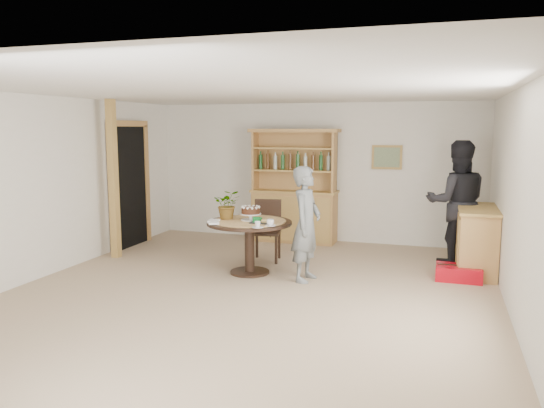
{
  "coord_description": "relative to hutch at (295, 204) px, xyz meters",
  "views": [
    {
      "loc": [
        2.22,
        -5.94,
        2.06
      ],
      "look_at": [
        0.08,
        0.72,
        1.05
      ],
      "focal_mm": 35.0,
      "sensor_mm": 36.0,
      "label": 1
    }
  ],
  "objects": [
    {
      "name": "ground",
      "position": [
        0.3,
        -3.24,
        -0.69
      ],
      "size": [
        7.0,
        7.0,
        0.0
      ],
      "primitive_type": "plane",
      "color": "tan",
      "rests_on": "ground"
    },
    {
      "name": "room_shell",
      "position": [
        0.3,
        -3.23,
        1.05
      ],
      "size": [
        6.04,
        7.04,
        2.52
      ],
      "color": "white",
      "rests_on": "ground"
    },
    {
      "name": "doorway",
      "position": [
        -2.63,
        -1.24,
        0.42
      ],
      "size": [
        0.13,
        1.1,
        2.18
      ],
      "color": "black",
      "rests_on": "ground"
    },
    {
      "name": "pine_post",
      "position": [
        -2.4,
        -2.04,
        0.56
      ],
      "size": [
        0.12,
        0.12,
        2.5
      ],
      "primitive_type": "cube",
      "color": "#B18A4A",
      "rests_on": "ground"
    },
    {
      "name": "hutch",
      "position": [
        0.0,
        0.0,
        0.0
      ],
      "size": [
        1.62,
        0.54,
        2.04
      ],
      "color": "tan",
      "rests_on": "ground"
    },
    {
      "name": "sideboard",
      "position": [
        3.04,
        -1.24,
        -0.22
      ],
      "size": [
        0.54,
        1.26,
        0.94
      ],
      "color": "tan",
      "rests_on": "ground"
    },
    {
      "name": "dining_table",
      "position": [
        -0.03,
        -2.28,
        -0.08
      ],
      "size": [
        1.2,
        1.2,
        0.76
      ],
      "color": "black",
      "rests_on": "ground"
    },
    {
      "name": "dining_chair",
      "position": [
        -0.05,
        -1.45,
        -0.15
      ],
      "size": [
        0.48,
        0.48,
        0.95
      ],
      "rotation": [
        0.0,
        0.0,
        0.17
      ],
      "color": "black",
      "rests_on": "ground"
    },
    {
      "name": "birthday_cake",
      "position": [
        -0.03,
        -2.23,
        0.19
      ],
      "size": [
        0.3,
        0.3,
        0.2
      ],
      "color": "white",
      "rests_on": "dining_table"
    },
    {
      "name": "flower_vase",
      "position": [
        -0.38,
        -2.23,
        0.28
      ],
      "size": [
        0.47,
        0.44,
        0.42
      ],
      "primitive_type": "imported",
      "rotation": [
        0.0,
        0.0,
        0.35
      ],
      "color": "#3F7233",
      "rests_on": "dining_table"
    },
    {
      "name": "gift_tray",
      "position": [
        0.18,
        -2.4,
        0.1
      ],
      "size": [
        0.3,
        0.2,
        0.08
      ],
      "color": "black",
      "rests_on": "dining_table"
    },
    {
      "name": "coffee_cup_a",
      "position": [
        0.37,
        -2.56,
        0.11
      ],
      "size": [
        0.15,
        0.15,
        0.09
      ],
      "color": "white",
      "rests_on": "dining_table"
    },
    {
      "name": "coffee_cup_b",
      "position": [
        0.25,
        -2.73,
        0.11
      ],
      "size": [
        0.15,
        0.15,
        0.08
      ],
      "color": "white",
      "rests_on": "dining_table"
    },
    {
      "name": "napkins",
      "position": [
        -0.44,
        -2.59,
        0.09
      ],
      "size": [
        0.24,
        0.33,
        0.03
      ],
      "color": "white",
      "rests_on": "dining_table"
    },
    {
      "name": "teen_boy",
      "position": [
        0.82,
        -2.38,
        0.09
      ],
      "size": [
        0.44,
        0.61,
        1.55
      ],
      "primitive_type": "imported",
      "rotation": [
        0.0,
        0.0,
        1.45
      ],
      "color": "slate",
      "rests_on": "ground"
    },
    {
      "name": "adult_person",
      "position": [
        2.76,
        -0.78,
        0.25
      ],
      "size": [
        1.01,
        0.84,
        1.88
      ],
      "primitive_type": "imported",
      "rotation": [
        0.0,
        0.0,
        3.29
      ],
      "color": "black",
      "rests_on": "ground"
    },
    {
      "name": "red_suitcase",
      "position": [
        2.8,
        -1.74,
        -0.59
      ],
      "size": [
        0.6,
        0.4,
        0.21
      ],
      "rotation": [
        0.0,
        0.0,
        -0.01
      ],
      "color": "#BB0917",
      "rests_on": "ground"
    }
  ]
}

